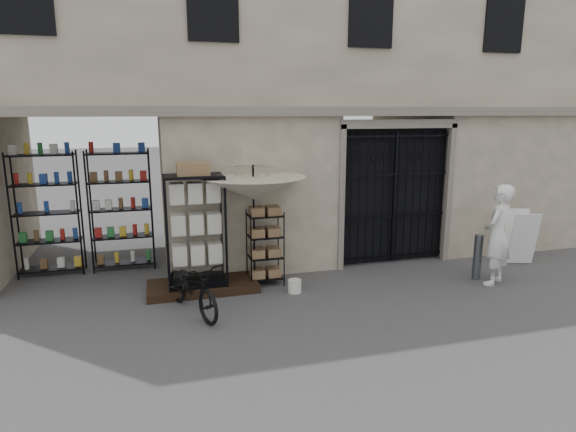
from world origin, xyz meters
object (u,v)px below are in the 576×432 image
object	(u,v)px
market_umbrella	(253,182)
bicycle	(193,313)
shopkeeper	(493,283)
wire_rack	(265,248)
display_cabinet	(196,236)
steel_bollard	(478,257)
easel_sign	(520,237)
white_bucket	(295,286)

from	to	relation	value
market_umbrella	bicycle	world-z (taller)	market_umbrella
shopkeeper	wire_rack	bearing A→B (deg)	-49.35
display_cabinet	steel_bollard	xyz separation A→B (m)	(5.37, -0.78, -0.61)
display_cabinet	steel_bollard	size ratio (longest dim) A/B	2.43
wire_rack	easel_sign	distance (m)	5.62
bicycle	easel_sign	bearing A→B (deg)	-15.22
bicycle	shopkeeper	size ratio (longest dim) A/B	0.89
wire_rack	white_bucket	distance (m)	0.93
wire_rack	steel_bollard	world-z (taller)	wire_rack
display_cabinet	wire_rack	bearing A→B (deg)	-20.06
market_umbrella	easel_sign	distance (m)	6.00
display_cabinet	wire_rack	world-z (taller)	display_cabinet
steel_bollard	shopkeeper	distance (m)	0.56
market_umbrella	white_bucket	bearing A→B (deg)	-42.04
white_bucket	shopkeeper	distance (m)	3.87
bicycle	wire_rack	bearing A→B (deg)	13.52
market_umbrella	easel_sign	size ratio (longest dim) A/B	2.42
wire_rack	white_bucket	size ratio (longest dim) A/B	5.79
market_umbrella	shopkeeper	world-z (taller)	market_umbrella
white_bucket	bicycle	bearing A→B (deg)	-166.86
display_cabinet	bicycle	bearing A→B (deg)	-123.93
steel_bollard	bicycle	bearing A→B (deg)	-178.29
white_bucket	bicycle	xyz separation A→B (m)	(-1.87, -0.44, -0.12)
bicycle	shopkeeper	xyz separation A→B (m)	(5.69, -0.14, 0.00)
wire_rack	market_umbrella	distance (m)	1.31
easel_sign	white_bucket	bearing A→B (deg)	-158.61
bicycle	display_cabinet	bearing A→B (deg)	58.21
easel_sign	bicycle	bearing A→B (deg)	-156.17
display_cabinet	bicycle	world-z (taller)	display_cabinet
white_bucket	steel_bollard	size ratio (longest dim) A/B	0.28
display_cabinet	shopkeeper	bearing A→B (deg)	-34.96
steel_bollard	display_cabinet	bearing A→B (deg)	171.75
steel_bollard	shopkeeper	xyz separation A→B (m)	(0.15, -0.31, -0.45)
market_umbrella	bicycle	distance (m)	2.55
bicycle	steel_bollard	distance (m)	5.56
market_umbrella	white_bucket	world-z (taller)	market_umbrella
white_bucket	bicycle	world-z (taller)	bicycle
bicycle	easel_sign	world-z (taller)	easel_sign
steel_bollard	easel_sign	xyz separation A→B (m)	(1.54, 0.64, 0.14)
steel_bollard	shopkeeper	world-z (taller)	steel_bollard
display_cabinet	steel_bollard	distance (m)	5.46
shopkeeper	bicycle	bearing A→B (deg)	-35.32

